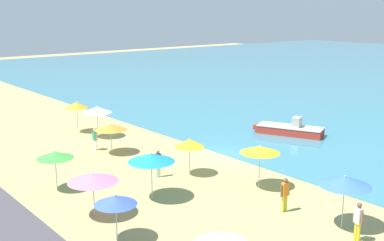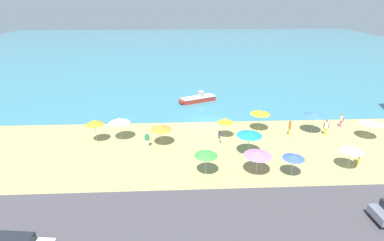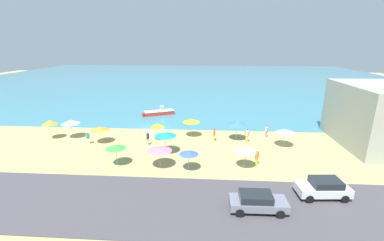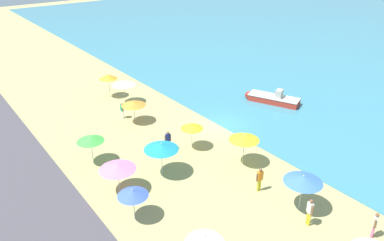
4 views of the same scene
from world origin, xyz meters
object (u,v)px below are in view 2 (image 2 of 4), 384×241
bather_4 (219,136)px  bather_5 (360,155)px  beach_umbrella_3 (226,120)px  beach_umbrella_5 (249,133)px  beach_umbrella_9 (352,149)px  bather_0 (290,127)px  skiff_nearshore (198,99)px  beach_umbrella_0 (95,122)px  beach_umbrella_10 (260,112)px  beach_umbrella_7 (119,120)px  beach_umbrella_11 (258,154)px  bather_2 (341,120)px  bather_3 (147,139)px  beach_umbrella_6 (294,156)px  beach_umbrella_2 (314,114)px  beach_umbrella_8 (206,154)px  bather_1 (326,127)px  beach_umbrella_4 (161,128)px  beach_umbrella_1 (371,122)px

bather_4 → bather_5: bearing=-20.7°
beach_umbrella_3 → beach_umbrella_5: (1.68, -3.95, 0.29)m
beach_umbrella_9 → bather_0: (-2.94, 7.09, -0.99)m
bather_5 → skiff_nearshore: bather_5 is taller
beach_umbrella_0 → beach_umbrella_10: beach_umbrella_0 is taller
beach_umbrella_7 → bather_0: size_ratio=1.43×
bather_4 → skiff_nearshore: (-1.29, 13.88, -0.50)m
beach_umbrella_5 → beach_umbrella_11: beach_umbrella_5 is taller
beach_umbrella_0 → bather_4: beach_umbrella_0 is taller
beach_umbrella_3 → beach_umbrella_11: 7.54m
beach_umbrella_10 → bather_2: 10.07m
beach_umbrella_5 → bather_3: beach_umbrella_5 is taller
beach_umbrella_6 → beach_umbrella_11: size_ratio=0.89×
beach_umbrella_2 → beach_umbrella_8: beach_umbrella_2 is taller
beach_umbrella_10 → bather_2: (9.97, 0.51, -1.31)m
beach_umbrella_3 → beach_umbrella_6: size_ratio=1.07×
bather_3 → skiff_nearshore: (6.19, 13.99, -0.44)m
bather_0 → bather_4: bather_0 is taller
beach_umbrella_5 → beach_umbrella_7: beach_umbrella_5 is taller
skiff_nearshore → beach_umbrella_8: bearing=-91.8°
beach_umbrella_6 → bather_2: (9.55, 9.98, -0.96)m
beach_umbrella_7 → skiff_nearshore: beach_umbrella_7 is taller
beach_umbrella_7 → beach_umbrella_9: 22.68m
bather_1 → bather_5: bather_1 is taller
bather_2 → beach_umbrella_3: bearing=-171.5°
beach_umbrella_2 → beach_umbrella_7: beach_umbrella_2 is taller
beach_umbrella_8 → bather_4: size_ratio=1.35×
bather_0 → bather_5: (4.21, -6.53, -0.02)m
beach_umbrella_7 → bather_2: beach_umbrella_7 is taller
beach_umbrella_4 → bather_1: beach_umbrella_4 is taller
bather_2 → beach_umbrella_10: bearing=-177.1°
beach_umbrella_6 → beach_umbrella_10: beach_umbrella_10 is taller
beach_umbrella_2 → beach_umbrella_11: 11.70m
bather_4 → beach_umbrella_0: bearing=174.3°
skiff_nearshore → beach_umbrella_2: bearing=-42.9°
beach_umbrella_4 → beach_umbrella_10: beach_umbrella_10 is taller
beach_umbrella_2 → bather_0: beach_umbrella_2 is taller
beach_umbrella_0 → beach_umbrella_6: 19.93m
bather_1 → bather_5: (0.13, -6.41, -0.06)m
bather_3 → bather_5: bather_5 is taller
beach_umbrella_0 → bather_1: bearing=1.0°
bather_4 → beach_umbrella_1: bearing=2.4°
beach_umbrella_8 → bather_0: size_ratio=1.29×
bather_0 → skiff_nearshore: (-9.41, 12.01, -0.54)m
beach_umbrella_0 → bather_5: bearing=-13.2°
beach_umbrella_2 → bather_5: bearing=-79.3°
beach_umbrella_1 → bather_0: (-8.40, 1.17, -0.95)m
beach_umbrella_11 → bather_0: size_ratio=1.38×
beach_umbrella_3 → beach_umbrella_5: size_ratio=0.90×
beach_umbrella_4 → bather_2: bearing=9.3°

